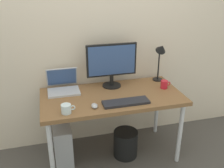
# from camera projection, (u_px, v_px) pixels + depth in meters

# --- Properties ---
(ground_plane) EXTENTS (6.00, 6.00, 0.00)m
(ground_plane) POSITION_uv_depth(u_px,v_px,m) (112.00, 154.00, 2.84)
(ground_plane) COLOR #4C4742
(back_wall) EXTENTS (4.40, 0.04, 2.60)m
(back_wall) POSITION_uv_depth(u_px,v_px,m) (102.00, 30.00, 2.68)
(back_wall) COLOR beige
(back_wall) RESTS_ON ground_plane
(desk) EXTENTS (1.41, 0.69, 0.73)m
(desk) POSITION_uv_depth(u_px,v_px,m) (112.00, 101.00, 2.57)
(desk) COLOR brown
(desk) RESTS_ON ground_plane
(monitor) EXTENTS (0.53, 0.20, 0.47)m
(monitor) POSITION_uv_depth(u_px,v_px,m) (112.00, 63.00, 2.64)
(monitor) COLOR black
(monitor) RESTS_ON desk
(laptop) EXTENTS (0.32, 0.28, 0.22)m
(laptop) POSITION_uv_depth(u_px,v_px,m) (63.00, 85.00, 2.62)
(laptop) COLOR #B2B2B7
(laptop) RESTS_ON desk
(desk_lamp) EXTENTS (0.11, 0.16, 0.45)m
(desk_lamp) POSITION_uv_depth(u_px,v_px,m) (161.00, 54.00, 2.75)
(desk_lamp) COLOR black
(desk_lamp) RESTS_ON desk
(keyboard) EXTENTS (0.44, 0.14, 0.02)m
(keyboard) POSITION_uv_depth(u_px,v_px,m) (126.00, 102.00, 2.38)
(keyboard) COLOR #232328
(keyboard) RESTS_ON desk
(mouse) EXTENTS (0.06, 0.09, 0.03)m
(mouse) POSITION_uv_depth(u_px,v_px,m) (95.00, 106.00, 2.30)
(mouse) COLOR #B2B2B7
(mouse) RESTS_ON desk
(coffee_mug) EXTENTS (0.11, 0.07, 0.09)m
(coffee_mug) POSITION_uv_depth(u_px,v_px,m) (164.00, 84.00, 2.68)
(coffee_mug) COLOR red
(coffee_mug) RESTS_ON desk
(glass_cup) EXTENTS (0.12, 0.09, 0.08)m
(glass_cup) POSITION_uv_depth(u_px,v_px,m) (66.00, 109.00, 2.20)
(glass_cup) COLOR silver
(glass_cup) RESTS_ON desk
(computer_tower) EXTENTS (0.18, 0.36, 0.42)m
(computer_tower) POSITION_uv_depth(u_px,v_px,m) (63.00, 143.00, 2.68)
(computer_tower) COLOR #B2B2B7
(computer_tower) RESTS_ON ground_plane
(wastebasket) EXTENTS (0.26, 0.26, 0.30)m
(wastebasket) POSITION_uv_depth(u_px,v_px,m) (125.00, 143.00, 2.76)
(wastebasket) COLOR black
(wastebasket) RESTS_ON ground_plane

